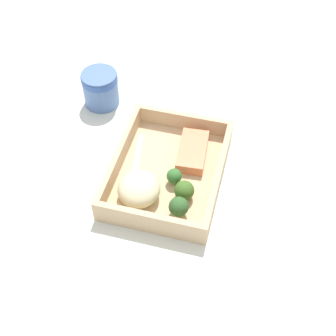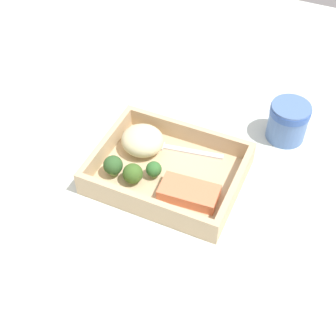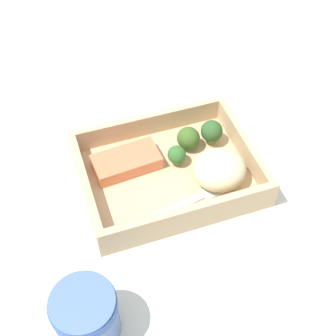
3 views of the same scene
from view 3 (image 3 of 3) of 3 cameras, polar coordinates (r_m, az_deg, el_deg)
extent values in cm
cube|color=silver|center=(78.83, 0.00, -1.75)|extent=(160.00, 160.00, 2.00)
cube|color=tan|center=(77.59, 0.00, -1.01)|extent=(28.26, 21.82, 1.20)
cube|color=tan|center=(69.67, 2.77, -5.82)|extent=(28.26, 1.20, 4.10)
cube|color=tan|center=(82.32, -2.34, 5.42)|extent=(28.26, 1.20, 4.10)
cube|color=tan|center=(73.88, -9.98, -2.32)|extent=(1.20, 19.42, 4.10)
cube|color=tan|center=(79.54, 9.27, 2.67)|extent=(1.20, 19.42, 4.10)
cube|color=#E57950|center=(77.59, -5.07, 0.76)|extent=(11.32, 6.51, 2.36)
ellipsoid|color=beige|center=(74.80, 6.28, -0.19)|extent=(8.65, 8.26, 5.16)
cylinder|color=#819E59|center=(81.81, 5.26, 3.60)|extent=(1.44, 1.44, 1.56)
sphere|color=#305A2A|center=(80.52, 5.35, 4.51)|extent=(3.80, 3.80, 3.80)
cylinder|color=#78A15A|center=(80.80, 2.46, 2.84)|extent=(1.49, 1.49, 1.14)
sphere|color=#3E6525|center=(79.61, 2.50, 3.66)|extent=(3.92, 3.92, 3.92)
cylinder|color=#87A75D|center=(78.26, 1.05, 0.93)|extent=(1.16, 1.16, 1.22)
sphere|color=#326B2F|center=(77.17, 1.07, 1.64)|extent=(3.06, 3.06, 3.06)
cube|color=silver|center=(72.31, 0.08, -5.26)|extent=(12.41, 3.18, 0.44)
cube|color=silver|center=(74.89, 5.40, -2.86)|extent=(3.72, 2.74, 0.44)
cylinder|color=#4F72AE|center=(61.96, -9.94, -17.31)|extent=(8.09, 8.09, 8.40)
cylinder|color=#3356A8|center=(59.21, -10.34, -16.14)|extent=(8.34, 8.34, 1.51)
cube|color=white|center=(72.85, -19.21, -10.97)|extent=(10.22, 12.96, 0.24)
camera|label=1|loc=(0.98, 49.80, 47.70)|focal=50.00mm
camera|label=2|loc=(1.03, -37.57, 48.52)|focal=50.00mm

